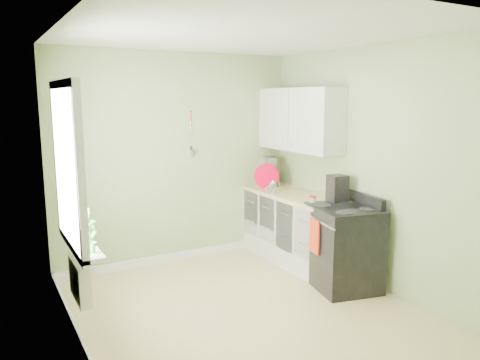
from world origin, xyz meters
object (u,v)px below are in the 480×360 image
stand_mixer (269,171)px  kettle (273,187)px  stove (343,247)px  coffee_maker (337,190)px

stand_mixer → kettle: bearing=-118.6°
stove → coffee_maker: bearing=67.1°
kettle → stand_mixer: bearing=61.4°
stove → stand_mixer: stand_mixer is taller
stand_mixer → coffee_maker: bearing=-89.5°
stand_mixer → coffee_maker: (0.01, -1.44, -0.03)m
stove → coffee_maker: 0.66m
stand_mixer → coffee_maker: 1.44m
stand_mixer → coffee_maker: stand_mixer is taller
stove → kettle: bearing=101.6°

